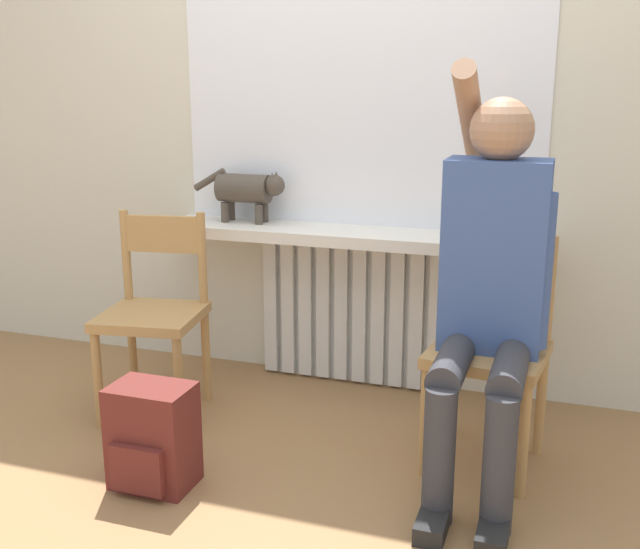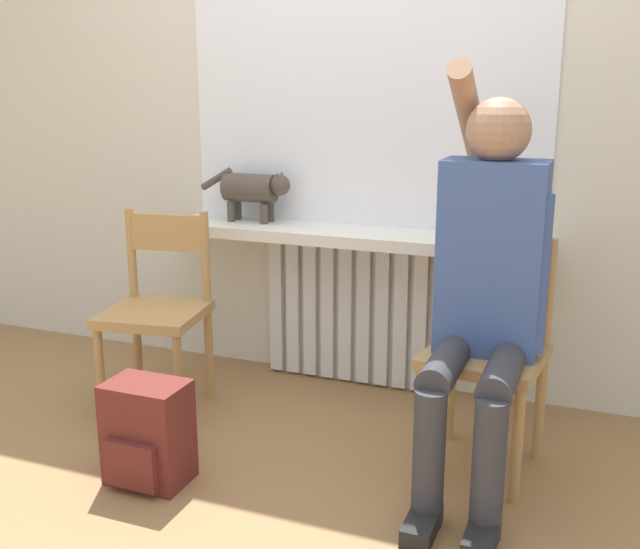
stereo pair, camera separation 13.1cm
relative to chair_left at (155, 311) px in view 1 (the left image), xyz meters
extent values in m
plane|color=olive|center=(0.67, -0.58, -0.43)|extent=(12.00, 12.00, 0.00)
cube|color=beige|center=(0.67, 0.65, 0.92)|extent=(7.00, 0.06, 2.70)
cube|color=silver|center=(0.67, 0.58, -0.10)|extent=(0.85, 0.05, 0.67)
cube|color=silver|center=(0.29, 0.54, -0.10)|extent=(0.06, 0.03, 0.65)
cube|color=silver|center=(0.37, 0.54, -0.10)|extent=(0.06, 0.03, 0.65)
cube|color=silver|center=(0.46, 0.54, -0.10)|extent=(0.06, 0.03, 0.65)
cube|color=silver|center=(0.54, 0.54, -0.10)|extent=(0.06, 0.03, 0.65)
cube|color=silver|center=(0.63, 0.54, -0.10)|extent=(0.06, 0.03, 0.65)
cube|color=silver|center=(0.72, 0.54, -0.10)|extent=(0.06, 0.03, 0.65)
cube|color=silver|center=(0.80, 0.54, -0.10)|extent=(0.06, 0.03, 0.65)
cube|color=silver|center=(0.89, 0.54, -0.10)|extent=(0.06, 0.03, 0.65)
cube|color=silver|center=(0.97, 0.54, -0.10)|extent=(0.06, 0.03, 0.65)
cube|color=silver|center=(1.06, 0.54, -0.10)|extent=(0.06, 0.03, 0.65)
cube|color=white|center=(0.67, 0.47, 0.26)|extent=(1.66, 0.29, 0.05)
cube|color=white|center=(0.67, 0.61, 0.91)|extent=(1.60, 0.01, 1.25)
cube|color=#B2844C|center=(0.01, -0.04, -0.01)|extent=(0.44, 0.44, 0.04)
cylinder|color=#B2844C|center=(-0.13, -0.23, -0.23)|extent=(0.04, 0.04, 0.40)
cylinder|color=#B2844C|center=(0.20, -0.17, -0.23)|extent=(0.04, 0.04, 0.40)
cylinder|color=#B2844C|center=(-0.18, 0.10, -0.23)|extent=(0.04, 0.04, 0.40)
cylinder|color=#B2844C|center=(0.14, 0.15, -0.23)|extent=(0.04, 0.04, 0.40)
cylinder|color=#B2844C|center=(-0.18, 0.10, 0.20)|extent=(0.04, 0.04, 0.38)
cylinder|color=#B2844C|center=(0.14, 0.15, 0.20)|extent=(0.04, 0.04, 0.38)
cube|color=#B2844C|center=(-0.02, 0.13, 0.29)|extent=(0.34, 0.08, 0.15)
cube|color=#B2844C|center=(1.34, -0.04, -0.01)|extent=(0.43, 0.43, 0.04)
cylinder|color=#B2844C|center=(1.16, -0.18, -0.23)|extent=(0.04, 0.04, 0.40)
cylinder|color=#B2844C|center=(1.49, -0.22, -0.23)|extent=(0.04, 0.04, 0.40)
cylinder|color=#B2844C|center=(1.19, 0.15, -0.23)|extent=(0.04, 0.04, 0.40)
cylinder|color=#B2844C|center=(1.52, 0.11, -0.23)|extent=(0.04, 0.04, 0.40)
cylinder|color=#B2844C|center=(1.19, 0.15, 0.20)|extent=(0.04, 0.04, 0.38)
cylinder|color=#B2844C|center=(1.52, 0.11, 0.20)|extent=(0.04, 0.04, 0.38)
cube|color=#B2844C|center=(1.36, 0.13, 0.29)|extent=(0.35, 0.06, 0.15)
cylinder|color=#333338|center=(1.25, -0.23, 0.02)|extent=(0.11, 0.43, 0.11)
cylinder|color=#333338|center=(1.43, -0.23, 0.02)|extent=(0.11, 0.43, 0.11)
cylinder|color=#333338|center=(1.25, -0.45, -0.21)|extent=(0.10, 0.10, 0.45)
cylinder|color=#333338|center=(1.43, -0.45, -0.21)|extent=(0.10, 0.10, 0.45)
cube|color=black|center=(1.25, -0.51, -0.40)|extent=(0.09, 0.20, 0.06)
cube|color=black|center=(1.43, -0.51, -0.40)|extent=(0.09, 0.20, 0.06)
cube|color=#3D5693|center=(1.34, -0.02, 0.33)|extent=(0.34, 0.20, 0.65)
sphere|color=#A87A5B|center=(1.34, -0.02, 0.75)|extent=(0.21, 0.21, 0.21)
cylinder|color=#A87A5B|center=(1.22, 0.12, 0.79)|extent=(0.08, 0.50, 0.38)
cylinder|color=#3D5693|center=(1.49, -0.06, 0.30)|extent=(0.08, 0.08, 0.52)
cylinder|color=#4C4238|center=(0.18, 0.51, 0.44)|extent=(0.24, 0.13, 0.13)
sphere|color=#4C4238|center=(0.33, 0.51, 0.46)|extent=(0.09, 0.09, 0.09)
cone|color=#4C4238|center=(0.33, 0.49, 0.50)|extent=(0.03, 0.03, 0.03)
cone|color=#4C4238|center=(0.33, 0.53, 0.50)|extent=(0.03, 0.03, 0.03)
cylinder|color=#4C4238|center=(0.26, 0.48, 0.33)|extent=(0.04, 0.04, 0.09)
cylinder|color=#4C4238|center=(0.26, 0.54, 0.33)|extent=(0.04, 0.04, 0.09)
cylinder|color=#4C4238|center=(0.10, 0.48, 0.33)|extent=(0.04, 0.04, 0.09)
cylinder|color=#4C4238|center=(0.10, 0.54, 0.33)|extent=(0.04, 0.04, 0.09)
cylinder|color=#4C4238|center=(0.01, 0.51, 0.47)|extent=(0.16, 0.03, 0.11)
cube|color=maroon|center=(0.30, -0.54, -0.25)|extent=(0.27, 0.19, 0.36)
cube|color=maroon|center=(0.30, -0.64, -0.33)|extent=(0.19, 0.03, 0.16)
camera|label=1|loc=(1.57, -2.54, 0.90)|focal=42.00mm
camera|label=2|loc=(1.70, -2.49, 0.90)|focal=42.00mm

